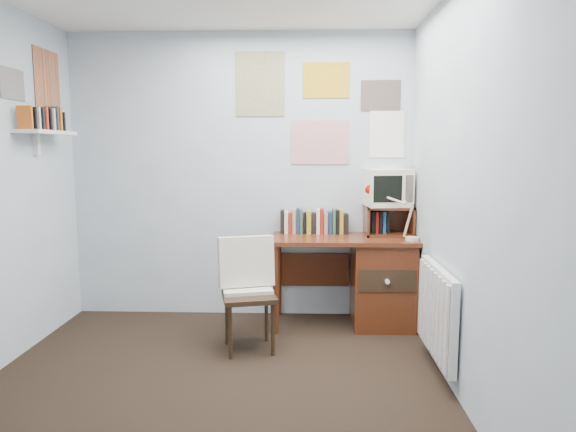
{
  "coord_description": "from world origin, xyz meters",
  "views": [
    {
      "loc": [
        0.58,
        -2.78,
        1.5
      ],
      "look_at": [
        0.45,
        0.95,
        1.0
      ],
      "focal_mm": 32.0,
      "sensor_mm": 36.0,
      "label": 1
    }
  ],
  "objects_px": {
    "desk_chair": "(249,297)",
    "crt_tv": "(387,186)",
    "desk": "(375,278)",
    "radiator": "(437,312)",
    "wall_shelf": "(46,132)",
    "tv_riser": "(389,221)",
    "desk_lamp": "(413,216)"
  },
  "relations": [
    {
      "from": "tv_riser",
      "to": "desk",
      "type": "bearing_deg",
      "value": -137.04
    },
    {
      "from": "desk_chair",
      "to": "tv_riser",
      "type": "height_order",
      "value": "tv_riser"
    },
    {
      "from": "desk_lamp",
      "to": "wall_shelf",
      "type": "relative_size",
      "value": 0.65
    },
    {
      "from": "desk",
      "to": "crt_tv",
      "type": "relative_size",
      "value": 3.31
    },
    {
      "from": "wall_shelf",
      "to": "radiator",
      "type": "bearing_deg",
      "value": -10.89
    },
    {
      "from": "desk_lamp",
      "to": "crt_tv",
      "type": "distance_m",
      "value": 0.4
    },
    {
      "from": "crt_tv",
      "to": "wall_shelf",
      "type": "relative_size",
      "value": 0.59
    },
    {
      "from": "desk",
      "to": "desk_lamp",
      "type": "bearing_deg",
      "value": -30.54
    },
    {
      "from": "desk",
      "to": "desk_lamp",
      "type": "relative_size",
      "value": 3.0
    },
    {
      "from": "desk",
      "to": "desk_lamp",
      "type": "xyz_separation_m",
      "value": [
        0.27,
        -0.16,
        0.55
      ]
    },
    {
      "from": "desk_lamp",
      "to": "radiator",
      "type": "xyz_separation_m",
      "value": [
        0.02,
        -0.77,
        -0.54
      ]
    },
    {
      "from": "tv_riser",
      "to": "radiator",
      "type": "relative_size",
      "value": 0.5
    },
    {
      "from": "desk_lamp",
      "to": "tv_riser",
      "type": "relative_size",
      "value": 1.0
    },
    {
      "from": "tv_riser",
      "to": "crt_tv",
      "type": "height_order",
      "value": "crt_tv"
    },
    {
      "from": "tv_riser",
      "to": "wall_shelf",
      "type": "height_order",
      "value": "wall_shelf"
    },
    {
      "from": "radiator",
      "to": "desk_chair",
      "type": "bearing_deg",
      "value": 165.31
    },
    {
      "from": "desk_chair",
      "to": "crt_tv",
      "type": "distance_m",
      "value": 1.54
    },
    {
      "from": "desk_chair",
      "to": "crt_tv",
      "type": "height_order",
      "value": "crt_tv"
    },
    {
      "from": "desk",
      "to": "wall_shelf",
      "type": "distance_m",
      "value": 2.87
    },
    {
      "from": "desk_chair",
      "to": "crt_tv",
      "type": "xyz_separation_m",
      "value": [
        1.11,
        0.72,
        0.77
      ]
    },
    {
      "from": "desk_chair",
      "to": "crt_tv",
      "type": "relative_size",
      "value": 2.25
    },
    {
      "from": "desk",
      "to": "crt_tv",
      "type": "bearing_deg",
      "value": 51.47
    },
    {
      "from": "desk",
      "to": "desk_chair",
      "type": "distance_m",
      "value": 1.17
    },
    {
      "from": "desk_chair",
      "to": "tv_riser",
      "type": "bearing_deg",
      "value": 18.19
    },
    {
      "from": "wall_shelf",
      "to": "desk_chair",
      "type": "bearing_deg",
      "value": -7.64
    },
    {
      "from": "desk",
      "to": "desk_chair",
      "type": "relative_size",
      "value": 1.47
    },
    {
      "from": "desk",
      "to": "radiator",
      "type": "relative_size",
      "value": 1.5
    },
    {
      "from": "crt_tv",
      "to": "desk",
      "type": "bearing_deg",
      "value": -135.38
    },
    {
      "from": "tv_riser",
      "to": "desk_lamp",
      "type": "bearing_deg",
      "value": -60.84
    },
    {
      "from": "desk",
      "to": "radiator",
      "type": "bearing_deg",
      "value": -72.76
    },
    {
      "from": "desk_lamp",
      "to": "crt_tv",
      "type": "relative_size",
      "value": 1.1
    },
    {
      "from": "desk",
      "to": "tv_riser",
      "type": "xyz_separation_m",
      "value": [
        0.12,
        0.11,
        0.48
      ]
    }
  ]
}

